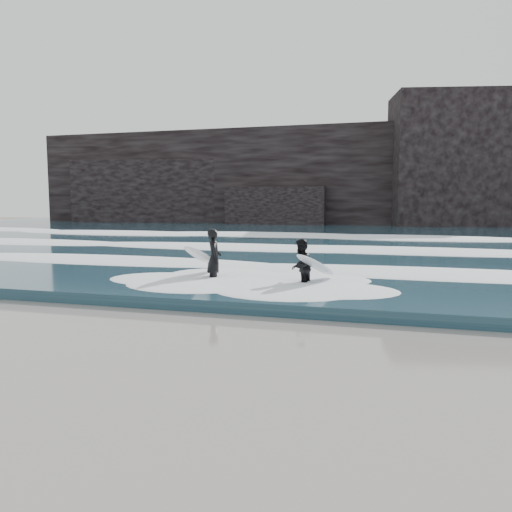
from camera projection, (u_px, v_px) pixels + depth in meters
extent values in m
plane|color=#7D654F|center=(154.00, 352.00, 8.44)|extent=(120.00, 120.00, 0.00)
cube|color=#1C3C4A|center=(343.00, 235.00, 36.13)|extent=(90.00, 52.00, 0.30)
cube|color=black|center=(362.00, 178.00, 51.85)|extent=(70.00, 9.00, 10.00)
ellipsoid|color=white|center=(278.00, 265.00, 17.00)|extent=(60.00, 3.20, 0.20)
ellipsoid|color=white|center=(313.00, 246.00, 23.68)|extent=(60.00, 4.00, 0.24)
ellipsoid|color=white|center=(336.00, 234.00, 32.28)|extent=(60.00, 4.80, 0.30)
imported|color=black|center=(214.00, 258.00, 14.67)|extent=(0.66, 0.76, 1.75)
ellipsoid|color=white|center=(202.00, 257.00, 14.82)|extent=(0.69, 2.13, 0.88)
imported|color=black|center=(301.00, 267.00, 13.69)|extent=(0.64, 0.79, 1.52)
ellipsoid|color=silver|center=(316.00, 265.00, 13.57)|extent=(1.14, 2.02, 0.86)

